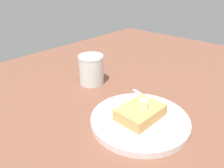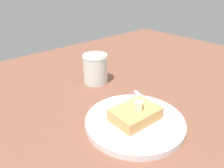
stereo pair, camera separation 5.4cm
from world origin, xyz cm
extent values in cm
cube|color=brown|center=(0.00, 0.00, 0.93)|extent=(126.46, 126.46, 1.86)
cylinder|color=silver|center=(4.18, 9.66, 2.57)|extent=(21.13, 21.13, 1.41)
torus|color=brown|center=(4.18, 9.66, 2.87)|extent=(21.13, 21.13, 0.80)
cube|color=tan|center=(4.18, 9.66, 4.54)|extent=(7.52, 10.05, 2.54)
cube|color=beige|center=(3.78, 9.20, 6.73)|extent=(2.39, 2.44, 1.83)
cube|color=silver|center=(7.57, 2.11, 3.45)|extent=(9.90, 3.40, 0.36)
cube|color=silver|center=(1.38, 3.73, 3.45)|extent=(3.27, 2.84, 0.36)
cube|color=silver|center=(-1.73, 3.69, 3.45)|extent=(3.18, 1.12, 0.36)
cube|color=silver|center=(-1.59, 4.23, 3.45)|extent=(3.18, 1.12, 0.36)
cube|color=silver|center=(-1.45, 4.76, 3.45)|extent=(3.18, 1.12, 0.36)
cube|color=silver|center=(-1.31, 5.29, 3.45)|extent=(3.18, 1.12, 0.36)
cylinder|color=#552408|center=(26.11, 3.04, 4.74)|extent=(6.51, 6.51, 5.76)
cylinder|color=silver|center=(26.11, 3.04, 6.12)|extent=(7.07, 7.07, 8.52)
torus|color=silver|center=(26.11, 3.04, 9.93)|extent=(7.29, 7.29, 0.50)
camera|label=1|loc=(-17.02, 42.39, 30.71)|focal=35.00mm
camera|label=2|loc=(-20.85, 38.58, 30.71)|focal=35.00mm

